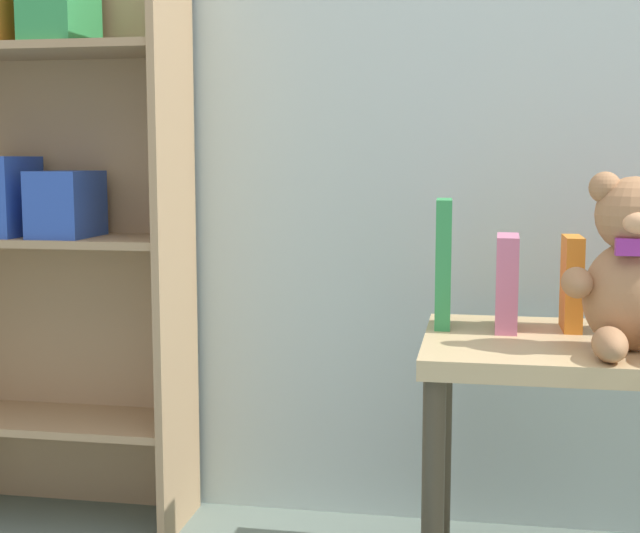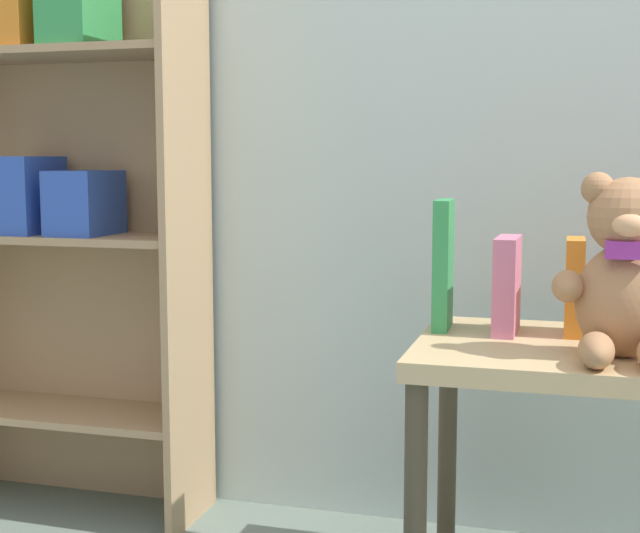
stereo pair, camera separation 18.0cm
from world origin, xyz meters
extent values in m
cube|color=tan|center=(-0.68, 1.34, 0.68)|extent=(0.02, 0.26, 1.36)
cube|color=tan|center=(-1.02, 1.46, 0.68)|extent=(0.69, 0.02, 1.36)
cube|color=tan|center=(-1.02, 1.34, 0.24)|extent=(0.65, 0.24, 0.02)
cube|color=tan|center=(-1.02, 1.34, 0.68)|extent=(0.65, 0.24, 0.02)
cube|color=tan|center=(-1.02, 1.34, 1.11)|extent=(0.65, 0.24, 0.02)
cube|color=#33934C|center=(-0.94, 1.32, 1.22)|extent=(0.12, 0.18, 0.19)
cube|color=#2D51B7|center=(-1.10, 1.32, 0.78)|extent=(0.12, 0.18, 0.19)
cube|color=#2D51B7|center=(-0.94, 1.32, 0.76)|extent=(0.12, 0.18, 0.15)
cube|color=tan|center=(0.25, 1.11, 0.51)|extent=(0.69, 0.46, 0.04)
cylinder|color=#453A29|center=(-0.07, 0.91, 0.25)|extent=(0.04, 0.04, 0.49)
cylinder|color=#453A29|center=(-0.07, 1.32, 0.25)|extent=(0.04, 0.04, 0.49)
ellipsoid|color=#A8754C|center=(0.27, 1.03, 0.63)|extent=(0.17, 0.13, 0.19)
sphere|color=#A8754C|center=(0.27, 1.03, 0.77)|extent=(0.13, 0.13, 0.13)
sphere|color=#A8754C|center=(0.22, 1.03, 0.82)|extent=(0.06, 0.06, 0.06)
ellipsoid|color=tan|center=(0.27, 0.97, 0.76)|extent=(0.06, 0.04, 0.04)
ellipsoid|color=#A8754C|center=(0.17, 1.01, 0.65)|extent=(0.05, 0.11, 0.05)
ellipsoid|color=#A8754C|center=(0.22, 0.93, 0.56)|extent=(0.06, 0.12, 0.06)
cube|color=#992D93|center=(0.27, 0.97, 0.72)|extent=(0.07, 0.02, 0.03)
cube|color=#33934C|center=(-0.07, 1.20, 0.66)|extent=(0.03, 0.12, 0.26)
cube|color=#D17093|center=(0.06, 1.19, 0.62)|extent=(0.05, 0.14, 0.19)
cube|color=orange|center=(0.18, 1.21, 0.62)|extent=(0.04, 0.12, 0.19)
cube|color=#2D51B7|center=(0.31, 1.21, 0.65)|extent=(0.02, 0.10, 0.24)
camera|label=1|loc=(0.00, -0.59, 0.87)|focal=50.00mm
camera|label=2|loc=(0.18, -0.55, 0.87)|focal=50.00mm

